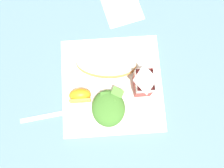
# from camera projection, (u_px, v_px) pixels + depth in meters

# --- Properties ---
(ground) EXTENTS (3.00, 3.00, 0.00)m
(ground) POSITION_uv_depth(u_px,v_px,m) (112.00, 86.00, 0.75)
(ground) COLOR slate
(white_plate) EXTENTS (0.28, 0.28, 0.02)m
(white_plate) POSITION_uv_depth(u_px,v_px,m) (112.00, 85.00, 0.74)
(white_plate) COLOR white
(white_plate) RESTS_ON ground
(cheesy_pizza_bread) EXTENTS (0.10, 0.18, 0.04)m
(cheesy_pizza_bread) POSITION_uv_depth(u_px,v_px,m) (106.00, 64.00, 0.72)
(cheesy_pizza_bread) COLOR #B77F42
(cheesy_pizza_bread) RESTS_ON white_plate
(green_salad_pile) EXTENTS (0.11, 0.09, 0.04)m
(green_salad_pile) POSITION_uv_depth(u_px,v_px,m) (108.00, 108.00, 0.70)
(green_salad_pile) COLOR #3D7028
(green_salad_pile) RESTS_ON white_plate
(milk_carton) EXTENTS (0.06, 0.04, 0.11)m
(milk_carton) POSITION_uv_depth(u_px,v_px,m) (144.00, 82.00, 0.67)
(milk_carton) COLOR #B7332D
(milk_carton) RESTS_ON white_plate
(orange_wedge_front) EXTENTS (0.04, 0.06, 0.04)m
(orange_wedge_front) POSITION_uv_depth(u_px,v_px,m) (80.00, 96.00, 0.70)
(orange_wedge_front) COLOR orange
(orange_wedge_front) RESTS_ON white_plate
(paper_napkin) EXTENTS (0.13, 0.13, 0.00)m
(paper_napkin) POSITION_uv_depth(u_px,v_px,m) (122.00, 8.00, 0.80)
(paper_napkin) COLOR white
(paper_napkin) RESTS_ON ground
(metal_fork) EXTENTS (0.04, 0.19, 0.01)m
(metal_fork) POSITION_uv_depth(u_px,v_px,m) (60.00, 114.00, 0.73)
(metal_fork) COLOR silver
(metal_fork) RESTS_ON ground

